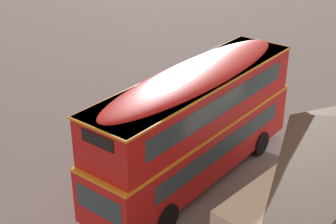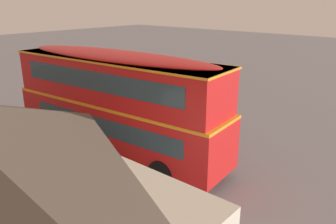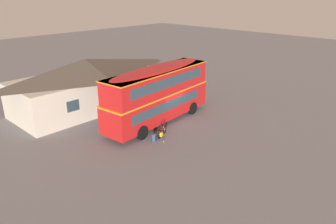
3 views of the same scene
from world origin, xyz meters
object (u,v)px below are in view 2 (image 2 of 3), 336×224
double_decker_bus (117,100)px  backpack_on_ground (197,148)px  touring_bicycle (179,142)px  water_bottle_blue_sports (201,146)px

double_decker_bus → backpack_on_ground: bearing=-139.6°
double_decker_bus → backpack_on_ground: double_decker_bus is taller
double_decker_bus → touring_bicycle: double_decker_bus is taller
touring_bicycle → double_decker_bus: bearing=50.5°
double_decker_bus → backpack_on_ground: (-2.79, -2.38, -2.35)m
backpack_on_ground → water_bottle_blue_sports: 0.76m
touring_bicycle → water_bottle_blue_sports: (-0.73, -0.87, -0.26)m
touring_bicycle → backpack_on_ground: size_ratio=2.76×
backpack_on_ground → water_bottle_blue_sports: (0.26, -0.69, -0.19)m
touring_bicycle → water_bottle_blue_sports: size_ratio=6.82×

